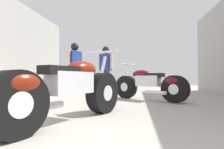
# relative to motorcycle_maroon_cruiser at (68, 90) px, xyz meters

# --- Properties ---
(ground_plane) EXTENTS (18.22, 18.22, 0.00)m
(ground_plane) POSITION_rel_motorcycle_maroon_cruiser_xyz_m (0.29, 1.68, -0.39)
(ground_plane) COLOR #A8A399
(motorcycle_maroon_cruiser) EXTENTS (1.00, 1.90, 0.93)m
(motorcycle_maroon_cruiser) POSITION_rel_motorcycle_maroon_cruiser_xyz_m (0.00, 0.00, 0.00)
(motorcycle_maroon_cruiser) COLOR black
(motorcycle_maroon_cruiser) RESTS_ON ground_plane
(motorcycle_black_naked) EXTENTS (1.66, 1.24, 0.89)m
(motorcycle_black_naked) POSITION_rel_motorcycle_maroon_cruiser_xyz_m (1.11, 2.31, -0.02)
(motorcycle_black_naked) COLOR black
(motorcycle_black_naked) RESTS_ON ground_plane
(mechanic_in_blue) EXTENTS (0.61, 0.44, 1.68)m
(mechanic_in_blue) POSITION_rel_motorcycle_maroon_cruiser_xyz_m (-0.32, 4.52, 0.61)
(mechanic_in_blue) COLOR #4C4C4C
(mechanic_in_blue) RESTS_ON ground_plane
(mechanic_with_helmet) EXTENTS (0.40, 0.64, 1.67)m
(mechanic_with_helmet) POSITION_rel_motorcycle_maroon_cruiser_xyz_m (-1.19, 3.65, 0.61)
(mechanic_with_helmet) COLOR #384766
(mechanic_with_helmet) RESTS_ON ground_plane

